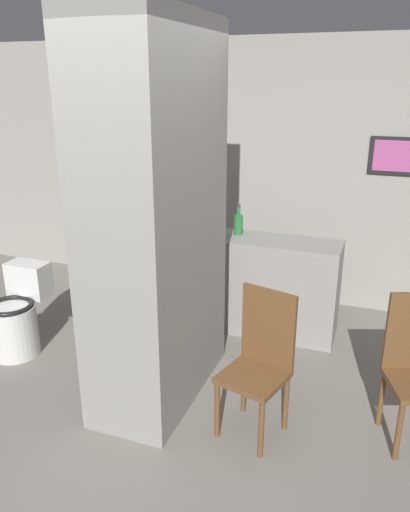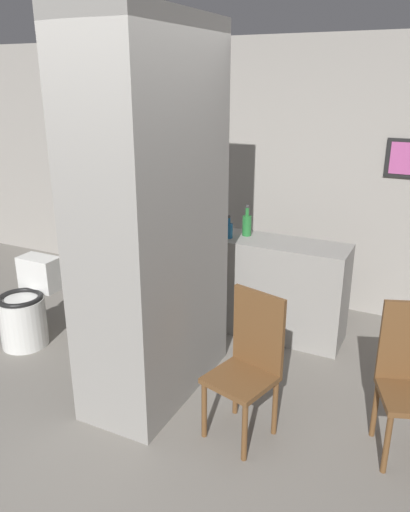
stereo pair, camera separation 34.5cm
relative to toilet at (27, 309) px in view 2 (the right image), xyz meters
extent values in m
plane|color=slate|center=(1.32, -0.68, -0.31)|extent=(14.00, 14.00, 0.00)
cube|color=gray|center=(1.32, 1.95, 0.99)|extent=(8.00, 0.06, 2.60)
cube|color=black|center=(-0.28, 1.90, 1.39)|extent=(0.36, 0.02, 0.48)
cube|color=#4C9959|center=(-0.28, 1.89, 1.39)|extent=(0.30, 0.01, 0.39)
cube|color=gray|center=(1.37, -0.07, 0.99)|extent=(0.58, 1.23, 2.60)
cylinder|color=#593319|center=(1.07, -0.31, 1.24)|extent=(0.03, 0.40, 0.40)
cylinder|color=red|center=(1.05, -0.31, 1.24)|extent=(0.01, 0.07, 0.07)
cube|color=gray|center=(1.87, 1.11, 0.13)|extent=(1.28, 0.44, 0.88)
cylinder|color=silver|center=(0.00, -0.06, -0.10)|extent=(0.40, 0.40, 0.43)
torus|color=black|center=(0.00, -0.06, 0.13)|extent=(0.38, 0.38, 0.04)
cube|color=silver|center=(0.00, 0.20, 0.27)|extent=(0.36, 0.20, 0.30)
cylinder|color=brown|center=(1.95, -0.44, -0.11)|extent=(0.04, 0.04, 0.41)
cylinder|color=brown|center=(2.26, -0.53, -0.11)|extent=(0.04, 0.04, 0.41)
cylinder|color=brown|center=(2.03, -0.13, -0.11)|extent=(0.04, 0.04, 0.41)
cylinder|color=brown|center=(2.35, -0.21, -0.11)|extent=(0.04, 0.04, 0.41)
cube|color=brown|center=(2.15, -0.33, 0.11)|extent=(0.47, 0.47, 0.04)
cube|color=brown|center=(2.19, -0.16, 0.39)|extent=(0.37, 0.13, 0.53)
cylinder|color=brown|center=(3.05, -0.25, -0.11)|extent=(0.04, 0.04, 0.41)
cylinder|color=brown|center=(2.93, 0.05, -0.11)|extent=(0.04, 0.04, 0.41)
torus|color=black|center=(0.21, 1.11, 0.03)|extent=(0.69, 0.04, 0.69)
torus|color=black|center=(1.24, 1.11, 0.03)|extent=(0.69, 0.04, 0.69)
cylinder|color=#266633|center=(0.73, 1.11, 0.21)|extent=(0.95, 0.04, 0.04)
cylinder|color=#266633|center=(0.47, 1.11, 0.21)|extent=(0.03, 0.03, 0.36)
cylinder|color=#266633|center=(1.19, 1.11, 0.21)|extent=(0.03, 0.03, 0.33)
cube|color=black|center=(0.47, 1.11, 0.41)|extent=(0.16, 0.06, 0.04)
cylinder|color=#262626|center=(1.19, 1.11, 0.38)|extent=(0.03, 0.42, 0.03)
cylinder|color=#267233|center=(1.58, 1.16, 0.66)|extent=(0.08, 0.08, 0.18)
cylinder|color=#267233|center=(1.58, 1.16, 0.79)|extent=(0.03, 0.03, 0.08)
sphere|color=#333333|center=(1.58, 1.16, 0.83)|extent=(0.03, 0.03, 0.03)
cylinder|color=#19598C|center=(1.47, 1.02, 0.63)|extent=(0.07, 0.07, 0.13)
cylinder|color=#19598C|center=(1.47, 1.02, 0.73)|extent=(0.03, 0.03, 0.05)
sphere|color=#333333|center=(1.47, 1.02, 0.76)|extent=(0.03, 0.03, 0.03)
camera|label=1|loc=(2.82, -2.99, 1.90)|focal=35.00mm
camera|label=2|loc=(3.14, -2.85, 1.90)|focal=35.00mm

